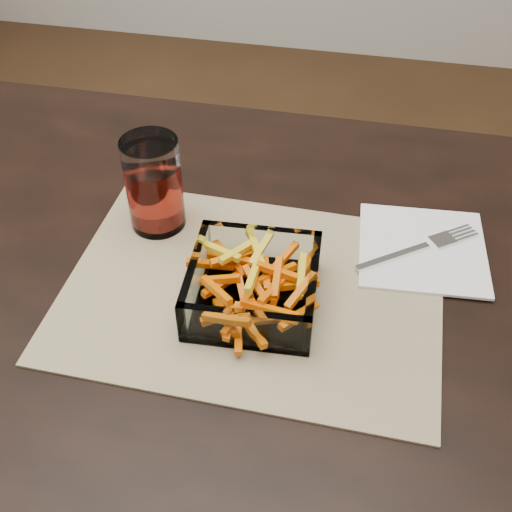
% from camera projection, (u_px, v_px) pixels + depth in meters
% --- Properties ---
extents(dining_table, '(1.60, 0.90, 0.75)m').
position_uv_depth(dining_table, '(161.00, 343.00, 0.83)').
color(dining_table, black).
rests_on(dining_table, ground).
extents(placemat, '(0.45, 0.34, 0.00)m').
position_uv_depth(placemat, '(252.00, 291.00, 0.77)').
color(placemat, tan).
rests_on(placemat, dining_table).
extents(glass_bowl, '(0.15, 0.15, 0.06)m').
position_uv_depth(glass_bowl, '(253.00, 288.00, 0.74)').
color(glass_bowl, white).
rests_on(glass_bowl, placemat).
extents(tumbler, '(0.07, 0.07, 0.13)m').
position_uv_depth(tumbler, '(154.00, 187.00, 0.82)').
color(tumbler, white).
rests_on(tumbler, placemat).
extents(napkin, '(0.17, 0.17, 0.00)m').
position_uv_depth(napkin, '(422.00, 249.00, 0.82)').
color(napkin, white).
rests_on(napkin, placemat).
extents(fork, '(0.15, 0.12, 0.00)m').
position_uv_depth(fork, '(421.00, 247.00, 0.82)').
color(fork, silver).
rests_on(fork, napkin).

